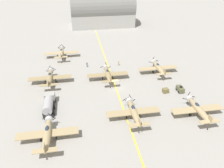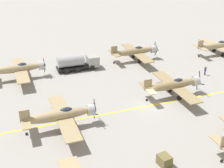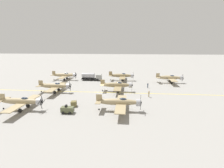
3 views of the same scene
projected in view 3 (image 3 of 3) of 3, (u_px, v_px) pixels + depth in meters
name	position (u px, v px, depth m)	size (l,w,h in m)	color
ground_plane	(102.00, 92.00, 53.02)	(400.00, 400.00, 0.00)	gray
taxiway_stripe	(102.00, 92.00, 53.02)	(0.30, 160.00, 0.01)	yellow
airplane_mid_left	(122.00, 76.00, 69.54)	(12.00, 9.98, 3.65)	#968159
airplane_mid_center	(117.00, 85.00, 53.62)	(12.00, 9.98, 3.75)	#958057
airplane_near_right	(22.00, 101.00, 38.46)	(12.00, 9.98, 3.72)	tan
airplane_near_center	(55.00, 86.00, 52.44)	(12.00, 9.98, 3.65)	tan
airplane_far_left	(170.00, 78.00, 65.29)	(12.00, 9.98, 3.65)	tan
airplane_mid_right	(120.00, 102.00, 37.95)	(12.00, 9.98, 3.72)	tan
airplane_near_left	(65.00, 75.00, 70.50)	(12.00, 9.98, 3.65)	tan
fuel_tanker	(92.00, 77.00, 70.21)	(2.67, 8.00, 2.98)	black
tow_tractor	(67.00, 109.00, 37.05)	(1.57, 2.60, 1.79)	#515638
ground_crew_walking	(149.00, 94.00, 48.18)	(0.39, 0.39, 1.79)	tan
ground_crew_inspecting	(148.00, 85.00, 58.20)	(0.37, 0.37, 1.72)	#334256
supply_crate_by_tanker	(74.00, 104.00, 41.05)	(1.47, 1.23, 1.23)	brown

